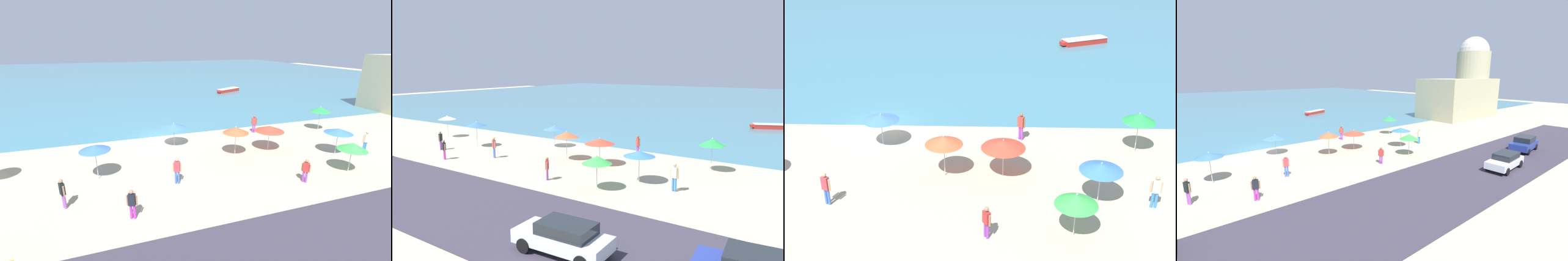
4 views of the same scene
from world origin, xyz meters
TOP-DOWN VIEW (x-y plane):
  - ground_plane at (0.00, 0.00)m, footprint 160.00×160.00m
  - sea at (0.00, 55.00)m, footprint 150.00×110.00m
  - coastal_road at (0.00, -18.00)m, footprint 80.00×8.00m
  - beach_umbrella_0 at (-5.51, -7.06)m, footprint 1.99×1.99m
  - beach_umbrella_1 at (4.89, -6.34)m, footprint 2.05×2.05m
  - beach_umbrella_2 at (0.73, -2.80)m, footprint 2.22×2.22m
  - beach_umbrella_3 at (11.19, -11.45)m, footprint 1.94×1.94m
  - beach_umbrella_4 at (16.00, -3.20)m, footprint 1.90×1.90m
  - beach_umbrella_5 at (12.78, -8.68)m, footprint 2.14×2.14m
  - beach_umbrella_7 at (8.06, -6.20)m, footprint 2.41×2.41m
  - bather_0 at (7.27, -11.68)m, footprint 0.39×0.48m
  - bather_1 at (15.43, -9.08)m, footprint 0.57×0.26m
  - bather_2 at (-7.17, -9.94)m, footprint 0.36×0.52m
  - bather_3 at (9.23, -1.81)m, footprint 0.48×0.39m
  - bather_4 at (-0.64, -9.30)m, footprint 0.53×0.35m
  - bather_5 at (-3.69, -12.04)m, footprint 0.54×0.33m
  - parked_car_0 at (14.69, -19.44)m, footprint 4.26×1.99m
  - parked_car_1 at (21.80, -18.14)m, footprint 4.11×2.24m
  - skiff_nearshore at (16.71, 20.45)m, footprint 5.13×3.18m
  - harbor_fortress at (38.28, -0.21)m, footprint 14.96×8.28m

SIDE VIEW (x-z plane):
  - ground_plane at x=0.00m, z-range 0.00..0.00m
  - sea at x=0.00m, z-range 0.00..0.05m
  - coastal_road at x=0.00m, z-range 0.00..0.06m
  - skiff_nearshore at x=16.71m, z-range 0.05..0.65m
  - parked_car_0 at x=14.69m, z-range 0.11..1.50m
  - parked_car_1 at x=21.80m, z-range 0.09..1.63m
  - bather_0 at x=7.27m, z-range 0.10..1.72m
  - bather_5 at x=-3.69m, z-range 0.10..1.78m
  - bather_2 at x=-7.17m, z-range 0.11..1.87m
  - bather_4 at x=-0.64m, z-range 0.11..1.91m
  - bather_1 at x=15.43m, z-range 0.11..1.92m
  - bather_3 at x=9.23m, z-range 0.12..1.93m
  - beach_umbrella_2 at x=0.73m, z-range 0.79..2.89m
  - beach_umbrella_7 at x=8.06m, z-range 0.81..3.00m
  - beach_umbrella_3 at x=11.19m, z-range 0.80..3.05m
  - beach_umbrella_5 at x=12.78m, z-range 0.87..3.13m
  - beach_umbrella_1 at x=4.89m, z-range 0.92..3.36m
  - beach_umbrella_0 at x=-5.51m, z-range 0.98..3.45m
  - beach_umbrella_4 at x=16.00m, z-range 0.95..3.49m
  - harbor_fortress at x=38.28m, z-range -2.16..12.98m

